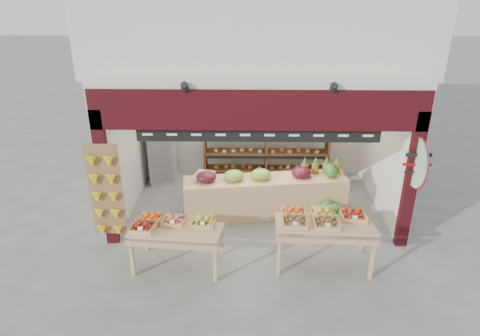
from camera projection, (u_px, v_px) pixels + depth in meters
name	position (u px, v px, depth m)	size (l,w,h in m)	color
ground	(255.00, 215.00, 9.18)	(60.00, 60.00, 0.00)	slate
shop_structure	(257.00, 16.00, 9.04)	(6.36, 5.12, 5.40)	silver
banana_board	(106.00, 193.00, 7.70)	(0.60, 0.15, 1.80)	olive
gift_sign	(417.00, 162.00, 7.37)	(0.04, 0.93, 0.92)	#AEDBC2
back_shelving	(266.00, 137.00, 10.18)	(3.00, 0.49, 1.85)	brown
refrigerator	(162.00, 149.00, 10.38)	(0.67, 0.67, 1.72)	silver
cardboard_stack	(214.00, 191.00, 9.65)	(1.08, 0.78, 0.70)	beige
mid_counter	(265.00, 195.00, 9.02)	(3.46, 1.09, 1.07)	tan
display_table_left	(172.00, 227.00, 7.36)	(1.60, 0.98, 0.99)	tan
display_table_right	(320.00, 221.00, 7.38)	(1.72, 1.01, 1.06)	tan
watermelon_pile	(332.00, 217.00, 8.71)	(0.64, 0.66, 0.50)	#1B511C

